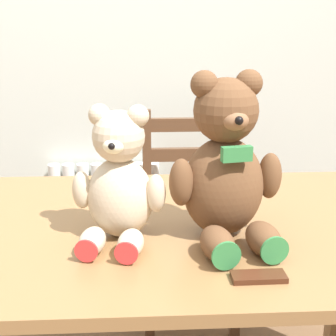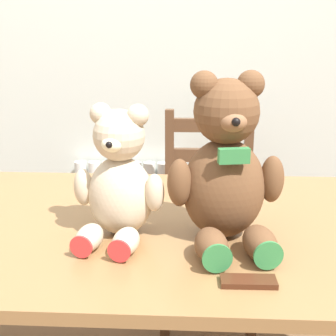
{
  "view_description": "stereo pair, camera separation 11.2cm",
  "coord_description": "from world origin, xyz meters",
  "px_view_note": "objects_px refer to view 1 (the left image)",
  "views": [
    {
      "loc": [
        0.01,
        -0.73,
        1.28
      ],
      "look_at": [
        0.07,
        0.35,
        0.95
      ],
      "focal_mm": 50.0,
      "sensor_mm": 36.0,
      "label": 1
    },
    {
      "loc": [
        0.13,
        -0.73,
        1.28
      ],
      "look_at": [
        0.07,
        0.35,
        0.95
      ],
      "focal_mm": 50.0,
      "sensor_mm": 36.0,
      "label": 2
    }
  ],
  "objects_px": {
    "wooden_chair_behind": "(188,217)",
    "teddy_bear_right": "(226,168)",
    "teddy_bear_left": "(119,183)",
    "chocolate_bar": "(259,277)"
  },
  "relations": [
    {
      "from": "teddy_bear_right",
      "to": "teddy_bear_left",
      "type": "bearing_deg",
      "value": -10.43
    },
    {
      "from": "teddy_bear_left",
      "to": "teddy_bear_right",
      "type": "height_order",
      "value": "teddy_bear_right"
    },
    {
      "from": "teddy_bear_left",
      "to": "chocolate_bar",
      "type": "relative_size",
      "value": 2.91
    },
    {
      "from": "teddy_bear_left",
      "to": "chocolate_bar",
      "type": "distance_m",
      "value": 0.39
    },
    {
      "from": "wooden_chair_behind",
      "to": "teddy_bear_left",
      "type": "bearing_deg",
      "value": 73.68
    },
    {
      "from": "teddy_bear_left",
      "to": "teddy_bear_right",
      "type": "bearing_deg",
      "value": -170.47
    },
    {
      "from": "wooden_chair_behind",
      "to": "chocolate_bar",
      "type": "relative_size",
      "value": 8.08
    },
    {
      "from": "wooden_chair_behind",
      "to": "teddy_bear_right",
      "type": "relative_size",
      "value": 2.25
    },
    {
      "from": "wooden_chair_behind",
      "to": "teddy_bear_right",
      "type": "bearing_deg",
      "value": 90.18
    },
    {
      "from": "teddy_bear_left",
      "to": "chocolate_bar",
      "type": "height_order",
      "value": "teddy_bear_left"
    }
  ]
}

